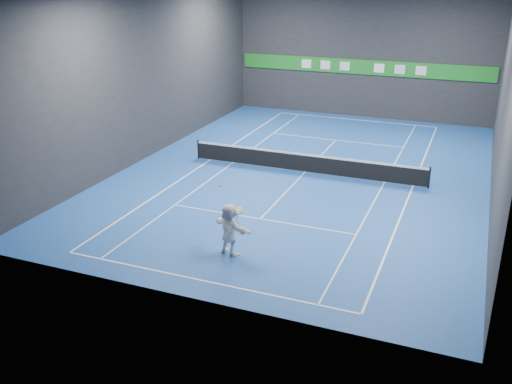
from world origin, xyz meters
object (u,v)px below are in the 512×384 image
at_px(tennis_racket, 239,213).
at_px(tennis_net, 305,162).
at_px(tennis_ball, 220,186).
at_px(player, 229,229).

bearing_deg(tennis_racket, tennis_net, 92.62).
xyz_separation_m(tennis_ball, tennis_racket, (0.70, 0.01, -0.94)).
relative_size(player, tennis_net, 0.16).
distance_m(tennis_ball, tennis_racket, 1.18).
bearing_deg(tennis_net, player, -89.44).
relative_size(tennis_net, tennis_racket, 18.72).
distance_m(player, tennis_racket, 0.78).
distance_m(tennis_ball, tennis_net, 9.93).
distance_m(player, tennis_net, 9.74).
relative_size(player, tennis_ball, 28.73).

